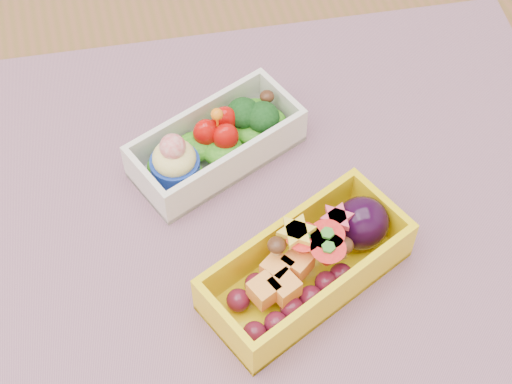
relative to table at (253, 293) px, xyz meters
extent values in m
cube|color=brown|center=(0.00, 0.00, 0.08)|extent=(1.20, 0.80, 0.04)
cube|color=#8B606F|center=(0.00, 0.01, 0.10)|extent=(0.62, 0.50, 0.00)
cube|color=silver|center=(-0.01, 0.08, 0.12)|extent=(0.16, 0.12, 0.04)
ellipsoid|color=#5AB324|center=(-0.01, 0.08, 0.12)|extent=(0.15, 0.10, 0.02)
cylinder|color=#15329F|center=(-0.05, 0.06, 0.12)|extent=(0.04, 0.04, 0.03)
sphere|color=red|center=(-0.05, 0.06, 0.15)|extent=(0.02, 0.02, 0.02)
ellipsoid|color=#B30906|center=(-0.02, 0.09, 0.13)|extent=(0.02, 0.02, 0.03)
ellipsoid|color=#B30906|center=(0.00, 0.08, 0.13)|extent=(0.02, 0.02, 0.03)
ellipsoid|color=#B30906|center=(0.00, 0.10, 0.13)|extent=(0.02, 0.02, 0.03)
sphere|color=orange|center=(-0.01, 0.08, 0.16)|extent=(0.01, 0.01, 0.01)
ellipsoid|color=black|center=(0.02, 0.10, 0.13)|extent=(0.03, 0.03, 0.02)
ellipsoid|color=black|center=(0.03, 0.09, 0.13)|extent=(0.03, 0.03, 0.02)
ellipsoid|color=#3F2111|center=(0.04, 0.11, 0.14)|extent=(0.01, 0.01, 0.01)
cube|color=yellow|center=(0.03, -0.05, 0.12)|extent=(0.18, 0.13, 0.04)
ellipsoid|color=#571025|center=(0.00, -0.07, 0.12)|extent=(0.10, 0.07, 0.02)
cube|color=orange|center=(0.01, -0.06, 0.13)|extent=(0.05, 0.05, 0.02)
cone|color=red|center=(0.03, -0.04, 0.14)|extent=(0.04, 0.04, 0.03)
cone|color=red|center=(0.05, -0.05, 0.14)|extent=(0.04, 0.04, 0.03)
cone|color=red|center=(0.04, -0.06, 0.14)|extent=(0.04, 0.04, 0.03)
cylinder|color=yellow|center=(0.02, -0.04, 0.15)|extent=(0.03, 0.03, 0.01)
cylinder|color=#E53F5B|center=(0.06, -0.03, 0.15)|extent=(0.03, 0.03, 0.01)
ellipsoid|color=#3F2111|center=(0.01, -0.04, 0.13)|extent=(0.01, 0.01, 0.01)
ellipsoid|color=#3F2111|center=(0.06, -0.05, 0.13)|extent=(0.01, 0.01, 0.01)
ellipsoid|color=black|center=(0.08, -0.03, 0.13)|extent=(0.04, 0.04, 0.05)
camera|label=1|loc=(-0.09, -0.35, 0.66)|focal=57.24mm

